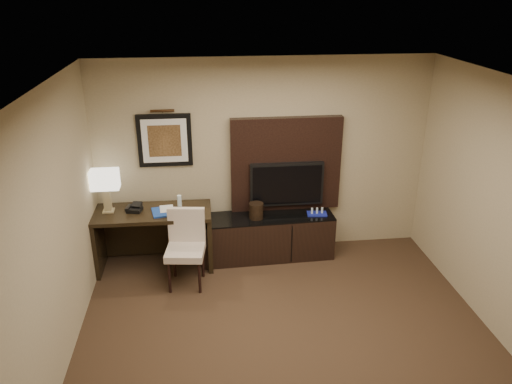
{
  "coord_description": "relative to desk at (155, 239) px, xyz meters",
  "views": [
    {
      "loc": [
        -0.83,
        -3.86,
        3.53
      ],
      "look_at": [
        -0.18,
        1.8,
        1.15
      ],
      "focal_mm": 35.0,
      "sensor_mm": 36.0,
      "label": 1
    }
  ],
  "objects": [
    {
      "name": "desk",
      "position": [
        0.0,
        0.0,
        0.0
      ],
      "size": [
        1.52,
        0.67,
        0.81
      ],
      "primitive_type": "cube",
      "rotation": [
        0.0,
        0.0,
        -0.01
      ],
      "color": "black",
      "rests_on": "floor"
    },
    {
      "name": "ice_bucket",
      "position": [
        1.36,
        0.04,
        0.32
      ],
      "size": [
        0.21,
        0.21,
        0.21
      ],
      "primitive_type": "cylinder",
      "rotation": [
        0.0,
        0.0,
        -0.07
      ],
      "color": "black",
      "rests_on": "credenza"
    },
    {
      "name": "floor",
      "position": [
        1.5,
        -2.12,
        -0.41
      ],
      "size": [
        4.5,
        5.0,
        0.01
      ],
      "primitive_type": "cube",
      "color": "#342317",
      "rests_on": "ground"
    },
    {
      "name": "table_lamp",
      "position": [
        -0.56,
        0.06,
        0.67
      ],
      "size": [
        0.35,
        0.23,
        0.52
      ],
      "primitive_type": null,
      "rotation": [
        0.0,
        0.0,
        -0.16
      ],
      "color": "tan",
      "rests_on": "desk"
    },
    {
      "name": "wall_back",
      "position": [
        1.5,
        0.38,
        0.94
      ],
      "size": [
        4.5,
        0.01,
        2.7
      ],
      "primitive_type": "cube",
      "color": "tan",
      "rests_on": "floor"
    },
    {
      "name": "tv_wall_panel",
      "position": [
        1.8,
        0.32,
        0.86
      ],
      "size": [
        1.5,
        0.12,
        1.3
      ],
      "primitive_type": "cube",
      "color": "black",
      "rests_on": "wall_back"
    },
    {
      "name": "wall_left",
      "position": [
        -0.75,
        -2.12,
        0.94
      ],
      "size": [
        0.01,
        5.0,
        2.7
      ],
      "primitive_type": "cube",
      "color": "tan",
      "rests_on": "floor"
    },
    {
      "name": "desk_phone",
      "position": [
        -0.22,
        0.02,
        0.45
      ],
      "size": [
        0.21,
        0.2,
        0.09
      ],
      "primitive_type": null,
      "rotation": [
        0.0,
        0.0,
        -0.23
      ],
      "color": "black",
      "rests_on": "desk"
    },
    {
      "name": "picture_light",
      "position": [
        0.2,
        0.32,
        1.64
      ],
      "size": [
        0.04,
        0.04,
        0.3
      ],
      "primitive_type": "cylinder",
      "color": "#402714",
      "rests_on": "wall_back"
    },
    {
      "name": "book",
      "position": [
        0.1,
        0.0,
        0.52
      ],
      "size": [
        0.18,
        0.04,
        0.23
      ],
      "primitive_type": "imported",
      "rotation": [
        0.0,
        0.0,
        0.1
      ],
      "color": "tan",
      "rests_on": "desk"
    },
    {
      "name": "ceiling",
      "position": [
        1.5,
        -2.12,
        2.29
      ],
      "size": [
        4.5,
        5.0,
        0.01
      ],
      "primitive_type": "cube",
      "color": "silver",
      "rests_on": "wall_back"
    },
    {
      "name": "blue_folder",
      "position": [
        0.12,
        -0.06,
        0.41
      ],
      "size": [
        0.28,
        0.34,
        0.02
      ],
      "primitive_type": "cube",
      "rotation": [
        0.0,
        0.0,
        0.18
      ],
      "color": "#173B97",
      "rests_on": "desk"
    },
    {
      "name": "credenza",
      "position": [
        1.52,
        0.08,
        -0.1
      ],
      "size": [
        1.81,
        0.57,
        0.62
      ],
      "primitive_type": "cube",
      "rotation": [
        0.0,
        0.0,
        0.04
      ],
      "color": "black",
      "rests_on": "floor"
    },
    {
      "name": "water_bottle",
      "position": [
        0.35,
        0.07,
        0.49
      ],
      "size": [
        0.06,
        0.06,
        0.17
      ],
      "primitive_type": "cylinder",
      "rotation": [
        0.0,
        0.0,
        -0.11
      ],
      "color": "white",
      "rests_on": "desk"
    },
    {
      "name": "minibar_tray",
      "position": [
        2.2,
        0.05,
        0.26
      ],
      "size": [
        0.28,
        0.19,
        0.1
      ],
      "primitive_type": null,
      "rotation": [
        0.0,
        0.0,
        -0.12
      ],
      "color": "navy",
      "rests_on": "credenza"
    },
    {
      "name": "desk_chair",
      "position": [
        0.42,
        -0.51,
        0.08
      ],
      "size": [
        0.53,
        0.59,
        0.96
      ],
      "primitive_type": null,
      "rotation": [
        0.0,
        0.0,
        -0.13
      ],
      "color": "beige",
      "rests_on": "floor"
    },
    {
      "name": "artwork",
      "position": [
        0.2,
        0.35,
        1.24
      ],
      "size": [
        0.7,
        0.04,
        0.7
      ],
      "primitive_type": "cube",
      "color": "black",
      "rests_on": "wall_back"
    },
    {
      "name": "tv",
      "position": [
        1.8,
        0.22,
        0.61
      ],
      "size": [
        1.0,
        0.08,
        0.6
      ],
      "primitive_type": "cube",
      "color": "black",
      "rests_on": "tv_wall_panel"
    }
  ]
}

